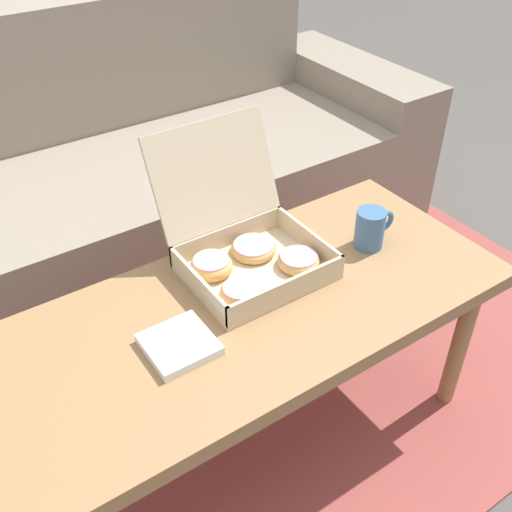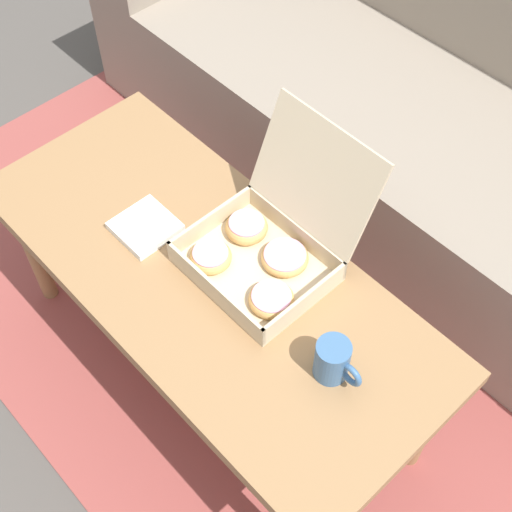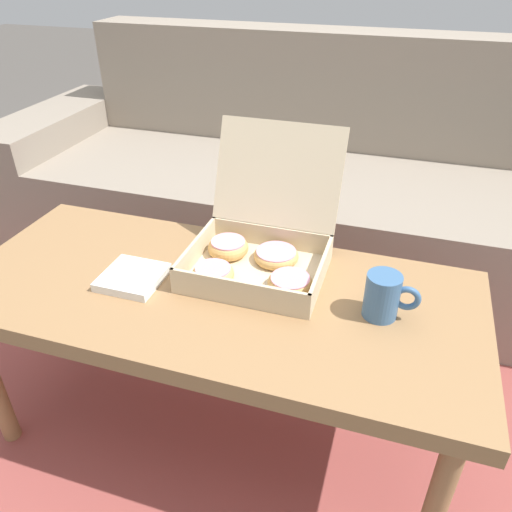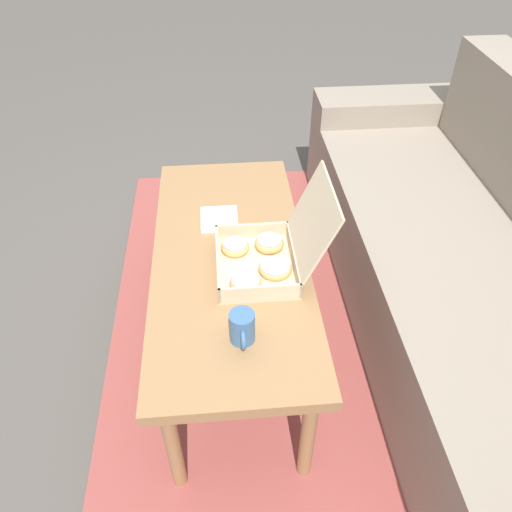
% 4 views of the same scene
% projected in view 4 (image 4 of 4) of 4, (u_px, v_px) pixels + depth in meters
% --- Properties ---
extents(ground_plane, '(12.00, 12.00, 0.00)m').
position_uv_depth(ground_plane, '(267.00, 343.00, 1.97)').
color(ground_plane, '#514C47').
extents(area_rug, '(2.48, 1.83, 0.01)m').
position_uv_depth(area_rug, '(342.00, 337.00, 1.99)').
color(area_rug, '#994742').
rests_on(area_rug, ground_plane).
extents(couch, '(2.36, 0.79, 0.84)m').
position_uv_depth(couch, '(484.00, 278.00, 1.83)').
color(couch, gray).
rests_on(couch, ground_plane).
extents(coffee_table, '(1.16, 0.51, 0.47)m').
position_uv_depth(coffee_table, '(230.00, 266.00, 1.68)').
color(coffee_table, '#997047').
rests_on(coffee_table, ground_plane).
extents(pastry_box, '(0.31, 0.35, 0.29)m').
position_uv_depth(pastry_box, '(267.00, 254.00, 1.57)').
color(pastry_box, beige).
rests_on(pastry_box, coffee_table).
extents(coffee_mug, '(0.11, 0.07, 0.10)m').
position_uv_depth(coffee_mug, '(242.00, 328.00, 1.35)').
color(coffee_mug, '#3D6693').
rests_on(coffee_mug, coffee_table).
extents(napkin_stack, '(0.13, 0.13, 0.02)m').
position_uv_depth(napkin_stack, '(219.00, 219.00, 1.78)').
color(napkin_stack, white).
rests_on(napkin_stack, coffee_table).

